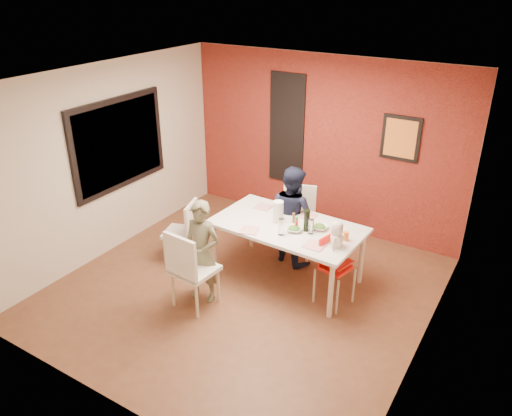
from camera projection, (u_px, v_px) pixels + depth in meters
The scene contains 35 objects.
ground at pixel (244, 289), 6.53m from camera, with size 4.50×4.50×0.00m, color brown.
ceiling at pixel (241, 80), 5.37m from camera, with size 4.50×4.50×0.02m, color silver.
wall_back at pixel (322, 144), 7.68m from camera, with size 4.50×0.02×2.70m, color beige.
wall_front at pixel (99, 287), 4.22m from camera, with size 4.50×0.02×2.70m, color beige.
wall_left at pixel (109, 161), 7.01m from camera, with size 0.02×4.50×2.70m, color beige.
wall_right at pixel (435, 244), 4.89m from camera, with size 0.02×4.50×2.70m, color beige.
brick_accent_wall at pixel (322, 144), 7.66m from camera, with size 4.50×0.02×2.70m, color maroon.
picture_window_frame at pixel (119, 143), 7.06m from camera, with size 0.05×1.70×1.30m, color black.
picture_window_pane at pixel (120, 144), 7.06m from camera, with size 0.02×1.55×1.15m, color black.
glassblock_strip at pixel (287, 129), 7.87m from camera, with size 0.55×0.03×1.70m, color silver.
glassblock_surround at pixel (287, 129), 7.87m from camera, with size 0.60×0.03×1.76m, color black.
art_print_frame at pixel (401, 138), 6.95m from camera, with size 0.54×0.03×0.64m, color black.
art_print_canvas at pixel (400, 139), 6.94m from camera, with size 0.44×0.01×0.54m, color orange.
dining_table at pixel (287, 230), 6.47m from camera, with size 1.96×1.15×0.80m.
chair_near at pixel (189, 267), 5.93m from camera, with size 0.52×0.52×1.05m.
chair_far at pixel (298, 217), 7.17m from camera, with size 0.59×0.59×1.01m.
chair_left at pixel (185, 229), 6.97m from camera, with size 0.52×0.52×0.90m.
high_chair at pixel (333, 264), 6.07m from camera, with size 0.45×0.45×0.89m.
child_near at pixel (202, 252), 6.09m from camera, with size 0.48×0.32×1.33m, color brown.
child_far at pixel (292, 215), 6.90m from camera, with size 0.69×0.54×1.42m, color black.
toddler at pixel (336, 244), 5.93m from camera, with size 0.29×0.19×0.60m, color silver.
plate_near_left at pixel (249, 230), 6.29m from camera, with size 0.22×0.22×0.01m, color white.
plate_far_mid at pixel (308, 216), 6.66m from camera, with size 0.21×0.21×0.01m, color white.
plate_near_right at pixel (315, 245), 5.95m from camera, with size 0.24×0.24×0.01m, color white.
plate_far_left at pixel (263, 207), 6.91m from camera, with size 0.22×0.22×0.01m, color silver.
salad_bowl_a at pixel (294, 229), 6.28m from camera, with size 0.20×0.20×0.05m, color white.
salad_bowl_b at pixel (320, 227), 6.32m from camera, with size 0.21×0.21×0.05m, color silver.
wine_bottle at pixel (307, 221), 6.23m from camera, with size 0.08×0.08×0.29m, color black.
wine_glass_a at pixel (281, 227), 6.16m from camera, with size 0.08×0.08×0.22m, color white.
wine_glass_b at pixel (311, 227), 6.19m from camera, with size 0.07×0.07×0.19m, color white.
paper_towel_roll at pixel (278, 212), 6.45m from camera, with size 0.13×0.13×0.30m, color silver.
condiment_red at pixel (297, 225), 6.29m from camera, with size 0.03×0.03×0.13m, color red.
condiment_green at pixel (297, 222), 6.34m from camera, with size 0.04×0.04×0.15m, color #2F6D24.
condiment_brown at pixel (294, 218), 6.46m from camera, with size 0.04×0.04×0.14m, color brown.
sippy_cup at pixel (346, 236), 6.05m from camera, with size 0.07×0.07×0.11m, color orange.
Camera 1 is at (2.98, -4.55, 3.78)m, focal length 35.00 mm.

